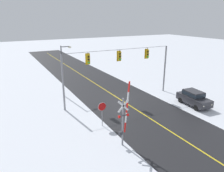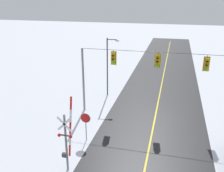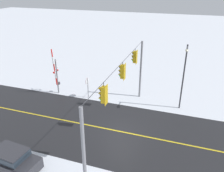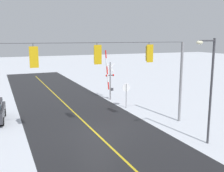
# 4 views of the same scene
# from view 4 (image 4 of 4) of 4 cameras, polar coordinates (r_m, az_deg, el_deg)

# --- Properties ---
(ground_plane) EXTENTS (160.00, 160.00, 0.00)m
(ground_plane) POSITION_cam_4_polar(r_m,az_deg,el_deg) (18.48, -3.41, -10.25)
(ground_plane) COLOR silver
(signal_span) EXTENTS (14.20, 0.47, 6.22)m
(signal_span) POSITION_cam_4_polar(r_m,az_deg,el_deg) (17.46, -3.45, 3.11)
(signal_span) COLOR gray
(signal_span) RESTS_ON ground
(stop_sign) EXTENTS (0.80, 0.09, 2.35)m
(stop_sign) POSITION_cam_4_polar(r_m,az_deg,el_deg) (24.57, 3.08, -0.86)
(stop_sign) COLOR gray
(stop_sign) RESTS_ON ground
(railroad_crossing) EXTENTS (1.07, 0.31, 5.25)m
(railroad_crossing) POSITION_cam_4_polar(r_m,az_deg,el_deg) (27.73, -0.49, 1.80)
(railroad_crossing) COLOR gray
(railroad_crossing) RESTS_ON ground
(streetlamp_near) EXTENTS (1.39, 0.28, 6.50)m
(streetlamp_near) POSITION_cam_4_polar(r_m,az_deg,el_deg) (16.74, 20.25, 0.83)
(streetlamp_near) COLOR #38383D
(streetlamp_near) RESTS_ON ground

